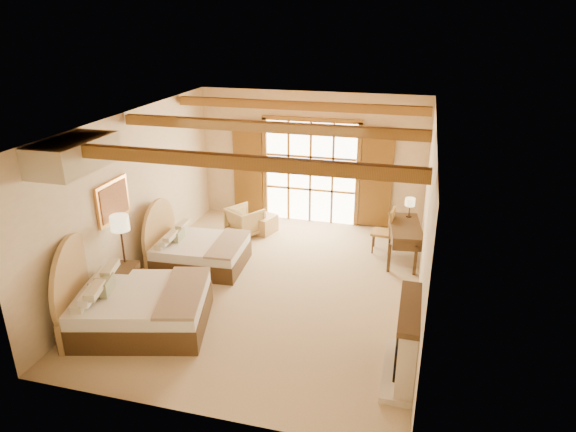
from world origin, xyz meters
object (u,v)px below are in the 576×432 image
(bed_near, at_px, (131,302))
(armchair, at_px, (245,221))
(nightstand, at_px, (122,283))
(desk, at_px, (404,241))
(bed_far, at_px, (194,249))

(bed_near, relative_size, armchair, 3.47)
(bed_near, bearing_deg, nightstand, 116.87)
(armchair, relative_size, desk, 0.48)
(nightstand, distance_m, desk, 5.71)
(bed_far, height_order, desk, bed_far)
(bed_far, relative_size, desk, 1.26)
(nightstand, distance_m, armchair, 3.57)
(armchair, bearing_deg, nightstand, 102.72)
(bed_near, xyz_separation_m, bed_far, (0.07, 2.29, -0.06))
(bed_near, distance_m, armchair, 4.12)
(armchair, xyz_separation_m, desk, (3.68, -0.39, 0.08))
(nightstand, relative_size, desk, 0.43)
(bed_near, xyz_separation_m, desk, (4.25, 3.69, -0.01))
(armchair, height_order, desk, desk)
(bed_far, distance_m, armchair, 1.85)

